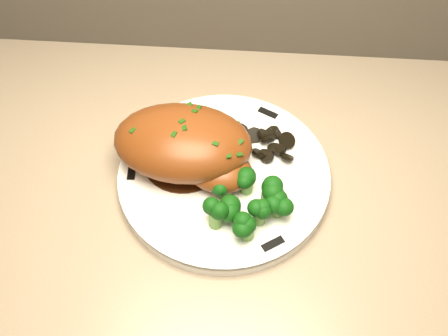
{
  "coord_description": "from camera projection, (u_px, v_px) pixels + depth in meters",
  "views": [
    {
      "loc": [
        -0.1,
        1.32,
        1.45
      ],
      "look_at": [
        -0.13,
        1.73,
        0.89
      ],
      "focal_mm": 45.0,
      "sensor_mm": 36.0,
      "label": 1
    }
  ],
  "objects": [
    {
      "name": "chicken_breast",
      "position": [
        187.0,
        146.0,
        0.69
      ],
      "size": [
        0.18,
        0.13,
        0.07
      ],
      "rotation": [
        0.0,
        0.0,
        -0.05
      ],
      "color": "brown",
      "rests_on": "plate"
    },
    {
      "name": "plate",
      "position": [
        224.0,
        177.0,
        0.71
      ],
      "size": [
        0.31,
        0.31,
        0.02
      ],
      "primitive_type": "cylinder",
      "rotation": [
        0.0,
        0.0,
        -0.2
      ],
      "color": "white",
      "rests_on": "counter"
    },
    {
      "name": "rim_accent_0",
      "position": [
        268.0,
        113.0,
        0.76
      ],
      "size": [
        0.03,
        0.02,
        0.0
      ],
      "primitive_type": "cube",
      "rotation": [
        0.0,
        0.0,
        2.67
      ],
      "color": "black",
      "rests_on": "plate"
    },
    {
      "name": "mushroom_pile",
      "position": [
        262.0,
        149.0,
        0.72
      ],
      "size": [
        0.09,
        0.07,
        0.03
      ],
      "color": "black",
      "rests_on": "plate"
    },
    {
      "name": "broccoli_florets",
      "position": [
        247.0,
        203.0,
        0.65
      ],
      "size": [
        0.1,
        0.09,
        0.04
      ],
      "rotation": [
        0.0,
        0.0,
        0.16
      ],
      "color": "#62943E",
      "rests_on": "plate"
    },
    {
      "name": "rim_accent_2",
      "position": [
        273.0,
        244.0,
        0.64
      ],
      "size": [
        0.03,
        0.02,
        0.0
      ],
      "primitive_type": "cube",
      "rotation": [
        0.0,
        0.0,
        6.86
      ],
      "color": "black",
      "rests_on": "plate"
    },
    {
      "name": "gravy_pool",
      "position": [
        184.0,
        159.0,
        0.71
      ],
      "size": [
        0.11,
        0.11,
        0.0
      ],
      "primitive_type": "cylinder",
      "color": "black",
      "rests_on": "plate"
    },
    {
      "name": "rim_accent_1",
      "position": [
        132.0,
        171.0,
        0.7
      ],
      "size": [
        0.01,
        0.03,
        0.0
      ],
      "primitive_type": "cube",
      "rotation": [
        0.0,
        0.0,
        4.77
      ],
      "color": "black",
      "rests_on": "plate"
    }
  ]
}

